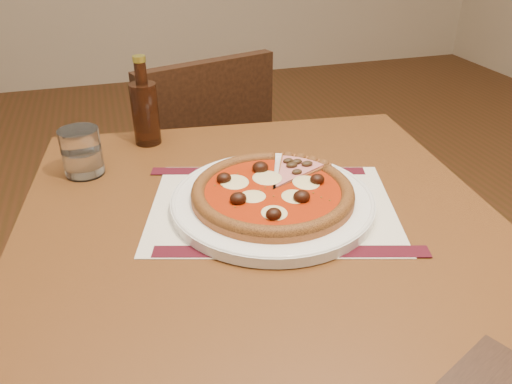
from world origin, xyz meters
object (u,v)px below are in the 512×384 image
chair_far (196,172)px  bottle (145,110)px  plate (272,202)px  table (259,261)px  pizza (273,192)px  water_glass (82,152)px

chair_far → bottle: 0.50m
plate → bottle: bearing=117.5°
table → pizza: pizza is taller
chair_far → pizza: bearing=74.8°
pizza → bottle: bearing=117.4°
table → plate: size_ratio=2.53×
table → plate: (0.03, 0.01, 0.11)m
pizza → water_glass: (-0.31, 0.22, 0.01)m
plate → pizza: pizza is taller
plate → bottle: size_ratio=1.82×
water_glass → chair_far: bearing=57.4°
chair_far → pizza: chair_far is taller
water_glass → plate: bearing=-36.0°
plate → chair_far: bearing=92.1°
table → pizza: (0.03, 0.01, 0.13)m
table → pizza: 0.14m
water_glass → bottle: bearing=40.3°
plate → bottle: 0.39m
bottle → chair_far: bearing=65.6°
plate → water_glass: bearing=144.0°
chair_far → bottle: (-0.15, -0.33, 0.34)m
bottle → water_glass: bearing=-139.7°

